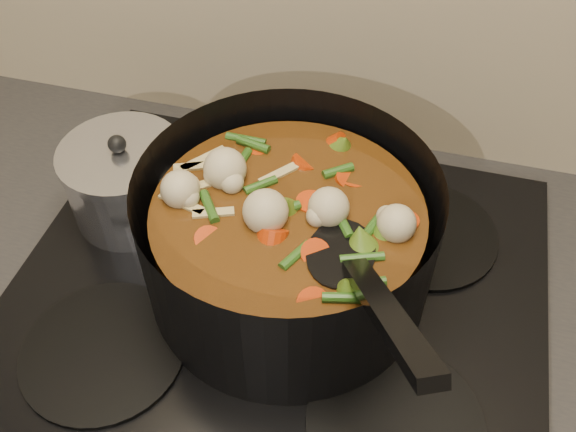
# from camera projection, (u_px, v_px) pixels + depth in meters

# --- Properties ---
(stovetop) EXTENTS (0.62, 0.54, 0.03)m
(stovetop) POSITION_uv_depth(u_px,v_px,m) (277.00, 294.00, 0.76)
(stovetop) COLOR black
(stovetop) RESTS_ON counter
(stockpot) EXTENTS (0.39, 0.43, 0.24)m
(stockpot) POSITION_uv_depth(u_px,v_px,m) (288.00, 240.00, 0.71)
(stockpot) COLOR black
(stockpot) RESTS_ON stovetop
(saucepan) EXTENTS (0.15, 0.15, 0.13)m
(saucepan) POSITION_uv_depth(u_px,v_px,m) (127.00, 181.00, 0.81)
(saucepan) COLOR silver
(saucepan) RESTS_ON stovetop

